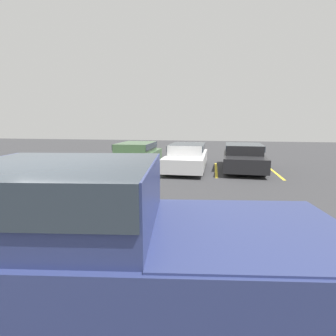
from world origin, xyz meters
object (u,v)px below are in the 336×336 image
parked_sedan_a (136,155)px  parked_sedan_b (187,156)px  traffic_cone (11,199)px  parked_sedan_c (243,156)px  pickup_truck (90,246)px

parked_sedan_a → parked_sedan_b: bearing=90.2°
parked_sedan_a → traffic_cone: parked_sedan_a is taller
parked_sedan_a → traffic_cone: 6.95m
parked_sedan_c → parked_sedan_b: bearing=-78.8°
pickup_truck → parked_sedan_b: bearing=82.0°
parked_sedan_a → parked_sedan_c: bearing=94.0°
parked_sedan_b → traffic_cone: 7.90m
pickup_truck → parked_sedan_c: size_ratio=1.25×
parked_sedan_a → pickup_truck: bearing=13.3°
pickup_truck → parked_sedan_a: bearing=96.4°
parked_sedan_b → traffic_cone: bearing=-29.2°
pickup_truck → parked_sedan_c: pickup_truck is taller
pickup_truck → traffic_cone: 5.06m
parked_sedan_b → pickup_truck: bearing=0.1°
parked_sedan_a → parked_sedan_b: parked_sedan_a is taller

